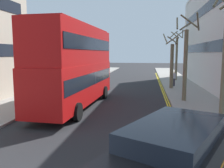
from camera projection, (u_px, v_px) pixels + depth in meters
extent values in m
cube|color=gray|center=(193.00, 98.00, 19.25)|extent=(4.00, 80.00, 0.14)
cube|color=gray|center=(44.00, 94.00, 21.22)|extent=(4.00, 80.00, 0.14)
cube|color=yellow|center=(169.00, 103.00, 17.62)|extent=(0.10, 56.00, 0.01)
cube|color=yellow|center=(167.00, 103.00, 17.64)|extent=(0.10, 56.00, 0.01)
cube|color=#B20F0F|center=(76.00, 82.00, 16.36)|extent=(2.98, 10.90, 2.60)
cube|color=#B20F0F|center=(76.00, 46.00, 16.03)|extent=(2.92, 10.68, 2.50)
cube|color=black|center=(76.00, 78.00, 16.33)|extent=(2.99, 10.47, 0.84)
cube|color=black|center=(76.00, 44.00, 16.02)|extent=(2.97, 10.25, 0.80)
cube|color=yellow|center=(96.00, 59.00, 21.39)|extent=(2.00, 0.15, 0.44)
cube|color=maroon|center=(75.00, 26.00, 15.86)|extent=(2.68, 9.81, 0.10)
cylinder|color=black|center=(76.00, 91.00, 20.02)|extent=(0.35, 1.05, 1.04)
cylinder|color=black|center=(105.00, 92.00, 19.54)|extent=(0.35, 1.05, 1.04)
cylinder|color=black|center=(36.00, 110.00, 13.51)|extent=(0.35, 1.05, 1.04)
cylinder|color=black|center=(78.00, 112.00, 13.03)|extent=(0.35, 1.05, 1.04)
cube|color=black|center=(175.00, 138.00, 5.61)|extent=(2.88, 3.50, 0.76)
cylinder|color=black|center=(160.00, 162.00, 7.37)|extent=(0.50, 0.71, 0.68)
cylinder|color=#2D2D38|center=(174.00, 82.00, 26.07)|extent=(0.22, 0.22, 0.85)
cube|color=silver|center=(174.00, 76.00, 25.98)|extent=(0.34, 0.22, 0.56)
sphere|color=beige|center=(174.00, 72.00, 25.92)|extent=(0.20, 0.20, 0.20)
cylinder|color=#6B6047|center=(185.00, 66.00, 17.75)|extent=(0.30, 0.30, 5.38)
cylinder|color=#6B6047|center=(198.00, 22.00, 17.00)|extent=(0.58, 1.55, 1.16)
cylinder|color=#6B6047|center=(185.00, 26.00, 17.78)|extent=(0.91, 0.20, 0.68)
cylinder|color=#6B6047|center=(177.00, 23.00, 17.50)|extent=(0.25, 1.45, 1.06)
cylinder|color=#6B6047|center=(190.00, 22.00, 16.65)|extent=(1.43, 0.34, 1.05)
cylinder|color=#6B6047|center=(176.00, 59.00, 31.69)|extent=(0.30, 0.30, 5.71)
cylinder|color=#6B6047|center=(183.00, 34.00, 31.04)|extent=(0.34, 1.45, 1.06)
cylinder|color=#6B6047|center=(179.00, 34.00, 31.84)|extent=(1.38, 0.77, 1.09)
cylinder|color=#6B6047|center=(174.00, 34.00, 31.85)|extent=(1.19, 0.96, 1.04)
cylinder|color=#6B6047|center=(175.00, 35.00, 30.95)|extent=(0.89, 0.93, 0.87)
cylinder|color=#6B6047|center=(179.00, 35.00, 30.84)|extent=(0.93, 0.47, 0.72)
cylinder|color=#6B6047|center=(217.00, 0.00, 11.81)|extent=(0.67, 1.10, 0.88)
cylinder|color=#6B6047|center=(172.00, 66.00, 24.39)|extent=(0.36, 0.36, 4.58)
cylinder|color=#6B6047|center=(177.00, 41.00, 24.07)|extent=(0.30, 0.99, 0.74)
cylinder|color=#6B6047|center=(172.00, 40.00, 24.66)|extent=(1.31, 0.14, 0.96)
cylinder|color=#6B6047|center=(165.00, 39.00, 23.98)|extent=(0.45, 1.56, 1.15)
cylinder|color=#6B6047|center=(173.00, 40.00, 23.54)|extent=(1.11, 0.22, 0.83)
cube|color=black|center=(206.00, 8.00, 23.70)|extent=(0.04, 24.64, 1.00)
cube|color=black|center=(204.00, 47.00, 24.21)|extent=(0.04, 24.64, 1.00)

